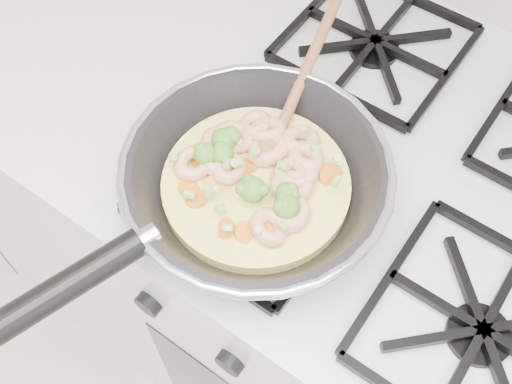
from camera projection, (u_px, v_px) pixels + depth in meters
The scene contains 3 objects.
stove at pixel (365, 303), 1.14m from camera, with size 0.60×0.60×0.92m.
counter_left at pixel (59, 111), 1.40m from camera, with size 1.00×0.60×0.90m.
skillet at pixel (253, 179), 0.70m from camera, with size 0.31×0.62×0.10m.
Camera 1 is at (0.08, 1.24, 1.54)m, focal length 43.15 mm.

